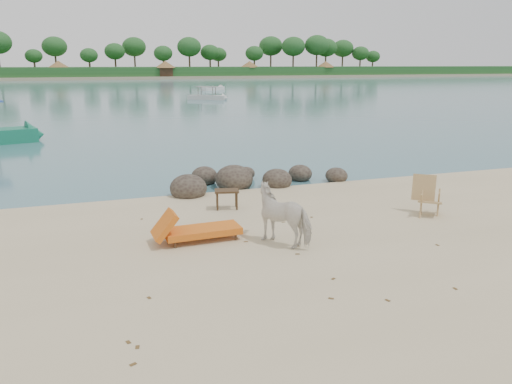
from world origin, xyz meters
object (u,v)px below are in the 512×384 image
deck_chair (430,197)px  side_table (227,200)px  cow (285,216)px  boulders (241,181)px  lounge_chair (202,228)px

deck_chair → side_table: bearing=-165.4°
cow → boulders: bearing=-132.4°
boulders → lounge_chair: (-2.43, -4.90, 0.14)m
boulders → cow: 5.69m
boulders → cow: cow is taller
cow → side_table: cow is taller
boulders → deck_chair: bearing=-51.8°
cow → deck_chair: bearing=153.3°
side_table → lounge_chair: bearing=-105.3°
cow → deck_chair: (4.52, 0.72, -0.14)m
lounge_chair → boulders: bearing=61.1°
side_table → lounge_chair: (-1.22, -2.32, 0.06)m
side_table → cow: bearing=-67.3°
boulders → side_table: boulders is taller
side_table → deck_chair: 5.59m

